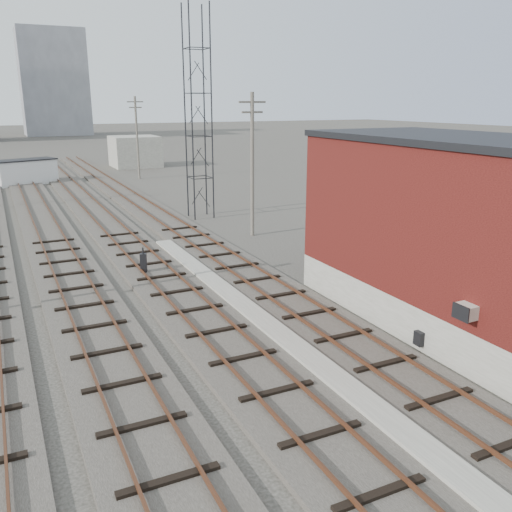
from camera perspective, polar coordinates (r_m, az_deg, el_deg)
ground at (r=64.23m, az=-18.27°, el=7.62°), size 320.00×320.00×0.00m
track_right at (r=44.27m, az=-11.25°, el=4.81°), size 3.20×90.00×0.39m
track_mid_right at (r=43.48m, az=-16.36°, el=4.27°), size 3.20×90.00×0.39m
track_mid_left at (r=43.04m, az=-21.61°, el=3.67°), size 3.20×90.00×0.39m
platform_curb at (r=20.94m, az=1.16°, el=-7.41°), size 0.90×28.00×0.26m
brick_building at (r=22.34m, az=19.90°, el=2.57°), size 6.54×12.20×7.22m
lattice_tower at (r=40.54m, az=-6.10°, el=14.55°), size 1.60×1.60×15.00m
utility_pole_right_a at (r=34.63m, az=-0.40°, el=9.93°), size 1.80×0.24×9.00m
utility_pole_right_b at (r=62.99m, az=-12.41°, el=12.29°), size 1.80×0.24×9.00m
apartment_right at (r=154.06m, az=-20.52°, el=16.70°), size 16.00×12.00×26.00m
shed_right at (r=75.41m, az=-12.61°, el=10.69°), size 6.00×6.00×4.00m
switch_stand at (r=27.65m, az=-11.75°, el=-0.76°), size 0.40×0.40×1.35m
site_trailer at (r=62.55m, az=-23.12°, el=8.16°), size 6.75×4.58×2.61m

